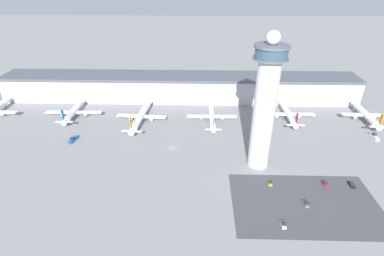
# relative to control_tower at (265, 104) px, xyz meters

# --- Properties ---
(ground_plane) EXTENTS (1000.00, 1000.00, 0.00)m
(ground_plane) POSITION_rel_control_tower_xyz_m (-46.09, 14.55, -34.45)
(ground_plane) COLOR gray
(terminal_building) EXTENTS (265.02, 25.00, 19.46)m
(terminal_building) POSITION_rel_control_tower_xyz_m (-46.09, 84.55, -24.62)
(terminal_building) COLOR #B2B2B7
(terminal_building) RESTS_ON ground
(control_tower) EXTENTS (15.54, 15.54, 68.14)m
(control_tower) POSITION_rel_control_tower_xyz_m (0.00, 0.00, 0.00)
(control_tower) COLOR silver
(control_tower) RESTS_ON ground
(parking_lot_surface) EXTENTS (64.00, 40.00, 0.01)m
(parking_lot_surface) POSITION_rel_control_tower_xyz_m (16.17, -29.33, -34.45)
(parking_lot_surface) COLOR #424247
(parking_lot_surface) RESTS_ON ground
(airplane_gate_bravo) EXTENTS (38.26, 32.53, 12.57)m
(airplane_gate_bravo) POSITION_rel_control_tower_xyz_m (-116.64, 51.45, -30.50)
(airplane_gate_bravo) COLOR silver
(airplane_gate_bravo) RESTS_ON ground
(airplane_gate_charlie) EXTENTS (33.45, 45.05, 13.79)m
(airplane_gate_charlie) POSITION_rel_control_tower_xyz_m (-69.40, 46.05, -30.23)
(airplane_gate_charlie) COLOR silver
(airplane_gate_charlie) RESTS_ON ground
(airplane_gate_delta) EXTENTS (32.97, 38.82, 11.75)m
(airplane_gate_delta) POSITION_rel_control_tower_xyz_m (-22.58, 46.60, -30.11)
(airplane_gate_delta) COLOR white
(airplane_gate_delta) RESTS_ON ground
(airplane_gate_echo) EXTENTS (35.89, 34.88, 12.56)m
(airplane_gate_echo) POSITION_rel_control_tower_xyz_m (28.77, 52.05, -30.35)
(airplane_gate_echo) COLOR white
(airplane_gate_echo) RESTS_ON ground
(airplane_gate_foxtrot) EXTENTS (30.16, 37.58, 13.45)m
(airplane_gate_foxtrot) POSITION_rel_control_tower_xyz_m (79.58, 51.73, -29.91)
(airplane_gate_foxtrot) COLOR white
(airplane_gate_foxtrot) RESTS_ON ground
(service_truck_fuel) EXTENTS (3.94, 8.72, 2.63)m
(service_truck_fuel) POSITION_rel_control_tower_xyz_m (-105.29, 20.36, -33.54)
(service_truck_fuel) COLOR black
(service_truck_fuel) RESTS_ON ground
(service_truck_baggage) EXTENTS (2.59, 7.32, 2.88)m
(service_truck_baggage) POSITION_rel_control_tower_xyz_m (74.96, 28.95, -33.45)
(service_truck_baggage) COLOR black
(service_truck_baggage) RESTS_ON ground
(car_yellow_taxi) EXTENTS (1.99, 4.07, 1.54)m
(car_yellow_taxi) POSITION_rel_control_tower_xyz_m (29.42, -16.06, -33.86)
(car_yellow_taxi) COLOR black
(car_yellow_taxi) RESTS_ON ground
(car_silver_sedan) EXTENTS (1.80, 4.20, 1.36)m
(car_silver_sedan) POSITION_rel_control_tower_xyz_m (3.47, -42.08, -33.93)
(car_silver_sedan) COLOR black
(car_silver_sedan) RESTS_ON ground
(car_grey_coupe) EXTENTS (1.92, 4.21, 1.43)m
(car_grey_coupe) POSITION_rel_control_tower_xyz_m (3.36, -15.95, -33.90)
(car_grey_coupe) COLOR black
(car_grey_coupe) RESTS_ON ground
(car_maroon_suv) EXTENTS (1.87, 4.27, 1.47)m
(car_maroon_suv) POSITION_rel_control_tower_xyz_m (16.26, -29.93, -33.88)
(car_maroon_suv) COLOR black
(car_maroon_suv) RESTS_ON ground
(car_green_van) EXTENTS (1.96, 4.57, 1.60)m
(car_green_van) POSITION_rel_control_tower_xyz_m (41.65, -16.48, -33.83)
(car_green_van) COLOR black
(car_green_van) RESTS_ON ground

